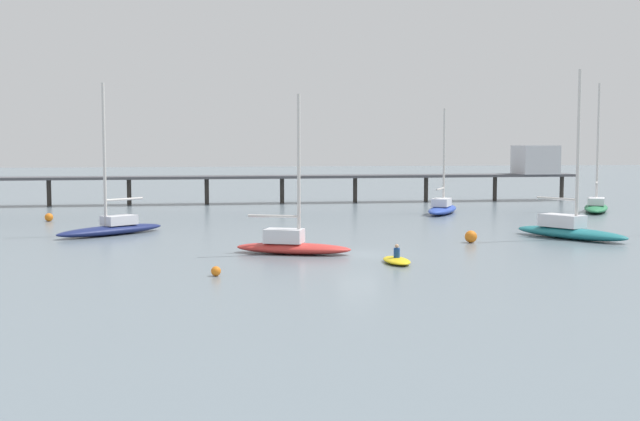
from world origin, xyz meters
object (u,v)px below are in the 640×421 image
at_px(pier, 399,169).
at_px(sailboat_red, 291,243).
at_px(mooring_buoy_outer, 471,237).
at_px(mooring_buoy_mid, 49,217).
at_px(sailboat_teal, 569,228).
at_px(sailboat_navy, 112,226).
at_px(sailboat_blue, 442,207).
at_px(dinghy_yellow, 397,260).
at_px(sailboat_green, 596,205).
at_px(mooring_buoy_near, 216,271).

distance_m(pier, sailboat_red, 47.50).
height_order(mooring_buoy_outer, mooring_buoy_mid, mooring_buoy_outer).
xyz_separation_m(pier, sailboat_teal, (2.88, -38.68, -3.13)).
bearing_deg(sailboat_teal, sailboat_navy, 167.06).
xyz_separation_m(mooring_buoy_outer, mooring_buoy_mid, (-32.09, 20.90, -0.06)).
bearing_deg(sailboat_blue, sailboat_navy, -155.27).
relative_size(sailboat_blue, dinghy_yellow, 3.33).
height_order(sailboat_navy, dinghy_yellow, sailboat_navy).
relative_size(sailboat_green, mooring_buoy_outer, 15.17).
height_order(sailboat_navy, mooring_buoy_outer, sailboat_navy).
relative_size(sailboat_blue, mooring_buoy_mid, 14.04).
bearing_deg(sailboat_green, mooring_buoy_mid, -177.60).
distance_m(sailboat_red, sailboat_navy, 17.67).
height_order(sailboat_green, mooring_buoy_mid, sailboat_green).
relative_size(mooring_buoy_near, mooring_buoy_outer, 0.60).
bearing_deg(dinghy_yellow, pier, 75.46).
xyz_separation_m(pier, dinghy_yellow, (-12.68, -48.86, -3.68)).
distance_m(sailboat_blue, sailboat_navy, 33.65).
distance_m(dinghy_yellow, mooring_buoy_near, 10.88).
xyz_separation_m(sailboat_red, mooring_buoy_mid, (-18.95, 24.62, -0.29)).
xyz_separation_m(sailboat_blue, mooring_buoy_mid, (-37.25, -2.18, -0.30)).
relative_size(sailboat_blue, sailboat_green, 0.80).
bearing_deg(sailboat_teal, sailboat_green, 58.12).
distance_m(sailboat_red, dinghy_yellow, 7.56).
bearing_deg(pier, sailboat_red, -112.61).
height_order(sailboat_blue, sailboat_teal, sailboat_teal).
relative_size(sailboat_navy, mooring_buoy_outer, 13.28).
height_order(sailboat_blue, mooring_buoy_near, sailboat_blue).
relative_size(sailboat_red, mooring_buoy_mid, 13.48).
height_order(sailboat_red, mooring_buoy_near, sailboat_red).
relative_size(sailboat_teal, dinghy_yellow, 3.91).
xyz_separation_m(dinghy_yellow, mooring_buoy_mid, (-24.49, 29.73, 0.17)).
xyz_separation_m(sailboat_navy, mooring_buoy_mid, (-6.69, 11.89, -0.31)).
height_order(sailboat_green, mooring_buoy_outer, sailboat_green).
distance_m(sailboat_blue, mooring_buoy_mid, 37.32).
xyz_separation_m(sailboat_teal, mooring_buoy_mid, (-40.05, 19.56, -0.38)).
bearing_deg(sailboat_green, sailboat_teal, -121.88).
xyz_separation_m(sailboat_red, dinghy_yellow, (5.55, -5.11, -0.46)).
distance_m(pier, mooring_buoy_mid, 41.95).
bearing_deg(sailboat_navy, mooring_buoy_mid, 119.37).
bearing_deg(sailboat_green, pier, 134.25).
height_order(mooring_buoy_near, mooring_buoy_outer, mooring_buoy_outer).
bearing_deg(sailboat_blue, sailboat_green, 0.22).
xyz_separation_m(sailboat_blue, mooring_buoy_outer, (-5.16, -23.08, -0.24)).
bearing_deg(pier, dinghy_yellow, -104.54).
bearing_deg(sailboat_teal, mooring_buoy_outer, -170.44).
xyz_separation_m(pier, sailboat_green, (16.44, -16.88, -3.16)).
xyz_separation_m(sailboat_green, mooring_buoy_near, (-39.60, -34.88, -0.46)).
bearing_deg(mooring_buoy_outer, sailboat_navy, 160.48).
bearing_deg(pier, mooring_buoy_mid, -152.77).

